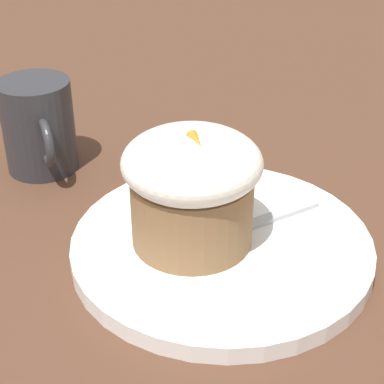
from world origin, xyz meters
TOP-DOWN VIEW (x-y plane):
  - ground_plane at (0.00, 0.00)m, footprint 4.00×4.00m
  - dessert_plate at (0.00, 0.00)m, footprint 0.24×0.24m
  - carrot_cake at (-0.01, -0.02)m, footprint 0.11×0.11m
  - spoon at (-0.00, 0.01)m, footprint 0.04×0.13m
  - coffee_cup at (-0.20, -0.11)m, footprint 0.10×0.07m

SIDE VIEW (x-z plane):
  - ground_plane at x=0.00m, z-range 0.00..0.00m
  - dessert_plate at x=0.00m, z-range 0.00..0.01m
  - spoon at x=0.00m, z-range 0.01..0.02m
  - coffee_cup at x=-0.20m, z-range 0.00..0.09m
  - carrot_cake at x=-0.01m, z-range 0.02..0.11m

